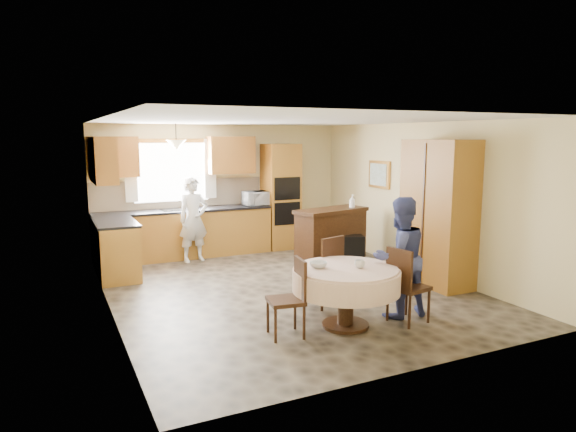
# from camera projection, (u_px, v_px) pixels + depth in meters

# --- Properties ---
(floor) EXTENTS (5.00, 6.00, 0.01)m
(floor) POSITION_uv_depth(u_px,v_px,m) (286.00, 289.00, 7.72)
(floor) COLOR brown
(floor) RESTS_ON ground
(ceiling) EXTENTS (5.00, 6.00, 0.01)m
(ceiling) POSITION_uv_depth(u_px,v_px,m) (286.00, 120.00, 7.33)
(ceiling) COLOR white
(ceiling) RESTS_ON wall_back
(wall_back) EXTENTS (5.00, 0.02, 2.50)m
(wall_back) POSITION_uv_depth(u_px,v_px,m) (222.00, 188.00, 10.20)
(wall_back) COLOR beige
(wall_back) RESTS_ON floor
(wall_front) EXTENTS (5.00, 0.02, 2.50)m
(wall_front) POSITION_uv_depth(u_px,v_px,m) (421.00, 246.00, 4.85)
(wall_front) COLOR beige
(wall_front) RESTS_ON floor
(wall_left) EXTENTS (0.02, 6.00, 2.50)m
(wall_left) POSITION_uv_depth(u_px,v_px,m) (107.00, 218.00, 6.46)
(wall_left) COLOR beige
(wall_left) RESTS_ON floor
(wall_right) EXTENTS (0.02, 6.00, 2.50)m
(wall_right) POSITION_uv_depth(u_px,v_px,m) (421.00, 198.00, 8.59)
(wall_right) COLOR beige
(wall_right) RESTS_ON floor
(window) EXTENTS (1.40, 0.03, 1.10)m
(window) POSITION_uv_depth(u_px,v_px,m) (171.00, 172.00, 9.71)
(window) COLOR white
(window) RESTS_ON wall_back
(curtain_left) EXTENTS (0.22, 0.02, 1.15)m
(curtain_left) POSITION_uv_depth(u_px,v_px,m) (131.00, 171.00, 9.34)
(curtain_left) COLOR white
(curtain_left) RESTS_ON wall_back
(curtain_right) EXTENTS (0.22, 0.02, 1.15)m
(curtain_right) POSITION_uv_depth(u_px,v_px,m) (210.00, 169.00, 9.97)
(curtain_right) COLOR white
(curtain_right) RESTS_ON wall_back
(base_cab_back) EXTENTS (3.30, 0.60, 0.88)m
(base_cab_back) POSITION_uv_depth(u_px,v_px,m) (185.00, 234.00, 9.70)
(base_cab_back) COLOR #B98231
(base_cab_back) RESTS_ON floor
(counter_back) EXTENTS (3.30, 0.64, 0.04)m
(counter_back) POSITION_uv_depth(u_px,v_px,m) (184.00, 210.00, 9.63)
(counter_back) COLOR black
(counter_back) RESTS_ON base_cab_back
(base_cab_left) EXTENTS (0.60, 1.20, 0.88)m
(base_cab_left) POSITION_uv_depth(u_px,v_px,m) (116.00, 250.00, 8.32)
(base_cab_left) COLOR #B98231
(base_cab_left) RESTS_ON floor
(counter_left) EXTENTS (0.64, 1.20, 0.04)m
(counter_left) POSITION_uv_depth(u_px,v_px,m) (115.00, 222.00, 8.25)
(counter_left) COLOR black
(counter_left) RESTS_ON base_cab_left
(backsplash) EXTENTS (3.30, 0.02, 0.55)m
(backsplash) POSITION_uv_depth(u_px,v_px,m) (180.00, 194.00, 9.84)
(backsplash) COLOR beige
(backsplash) RESTS_ON wall_back
(wall_cab_left) EXTENTS (0.85, 0.33, 0.72)m
(wall_cab_left) POSITION_uv_depth(u_px,v_px,m) (113.00, 157.00, 9.08)
(wall_cab_left) COLOR #B3682C
(wall_cab_left) RESTS_ON wall_back
(wall_cab_right) EXTENTS (0.90, 0.33, 0.72)m
(wall_cab_right) POSITION_uv_depth(u_px,v_px,m) (231.00, 155.00, 10.02)
(wall_cab_right) COLOR #B3682C
(wall_cab_right) RESTS_ON wall_back
(wall_cab_side) EXTENTS (0.33, 1.20, 0.72)m
(wall_cab_side) POSITION_uv_depth(u_px,v_px,m) (103.00, 160.00, 8.04)
(wall_cab_side) COLOR #B3682C
(wall_cab_side) RESTS_ON wall_left
(oven_tower) EXTENTS (0.66, 0.62, 2.12)m
(oven_tower) POSITION_uv_depth(u_px,v_px,m) (281.00, 196.00, 10.44)
(oven_tower) COLOR #B98231
(oven_tower) RESTS_ON floor
(oven_upper) EXTENTS (0.56, 0.01, 0.45)m
(oven_upper) POSITION_uv_depth(u_px,v_px,m) (287.00, 189.00, 10.13)
(oven_upper) COLOR black
(oven_upper) RESTS_ON oven_tower
(oven_lower) EXTENTS (0.56, 0.01, 0.45)m
(oven_lower) POSITION_uv_depth(u_px,v_px,m) (287.00, 214.00, 10.21)
(oven_lower) COLOR black
(oven_lower) RESTS_ON oven_tower
(pendant) EXTENTS (0.36, 0.36, 0.18)m
(pendant) POSITION_uv_depth(u_px,v_px,m) (176.00, 145.00, 9.20)
(pendant) COLOR beige
(pendant) RESTS_ON ceiling
(sideboard) EXTENTS (1.43, 0.85, 0.95)m
(sideboard) POSITION_uv_depth(u_px,v_px,m) (331.00, 239.00, 9.07)
(sideboard) COLOR #3E2410
(sideboard) RESTS_ON floor
(space_heater) EXTENTS (0.48, 0.41, 0.57)m
(space_heater) POSITION_uv_depth(u_px,v_px,m) (351.00, 251.00, 8.95)
(space_heater) COLOR black
(space_heater) RESTS_ON floor
(cupboard) EXTENTS (0.58, 1.17, 2.23)m
(cupboard) POSITION_uv_depth(u_px,v_px,m) (438.00, 213.00, 7.82)
(cupboard) COLOR #B98231
(cupboard) RESTS_ON floor
(dining_table) EXTENTS (1.28, 1.28, 0.73)m
(dining_table) POSITION_uv_depth(u_px,v_px,m) (346.00, 281.00, 6.11)
(dining_table) COLOR #3E2410
(dining_table) RESTS_ON floor
(chair_left) EXTENTS (0.44, 0.44, 0.90)m
(chair_left) POSITION_uv_depth(u_px,v_px,m) (292.00, 294.00, 5.85)
(chair_left) COLOR #3E2410
(chair_left) RESTS_ON floor
(chair_back) EXTENTS (0.51, 0.51, 0.97)m
(chair_back) POSITION_uv_depth(u_px,v_px,m) (327.00, 268.00, 6.85)
(chair_back) COLOR #3E2410
(chair_back) RESTS_ON floor
(chair_right) EXTENTS (0.48, 0.48, 0.95)m
(chair_right) POSITION_uv_depth(u_px,v_px,m) (405.00, 282.00, 6.23)
(chair_right) COLOR #3E2410
(chair_right) RESTS_ON floor
(framed_picture) EXTENTS (0.06, 0.62, 0.51)m
(framed_picture) POSITION_uv_depth(u_px,v_px,m) (379.00, 175.00, 9.55)
(framed_picture) COLOR #C5893A
(framed_picture) RESTS_ON wall_right
(microwave) EXTENTS (0.51, 0.37, 0.27)m
(microwave) POSITION_uv_depth(u_px,v_px,m) (256.00, 198.00, 10.17)
(microwave) COLOR silver
(microwave) RESTS_ON counter_back
(person_sink) EXTENTS (0.62, 0.47, 1.55)m
(person_sink) POSITION_uv_depth(u_px,v_px,m) (193.00, 220.00, 9.32)
(person_sink) COLOR silver
(person_sink) RESTS_ON floor
(person_dining) EXTENTS (0.76, 0.60, 1.53)m
(person_dining) POSITION_uv_depth(u_px,v_px,m) (400.00, 257.00, 6.45)
(person_dining) COLOR #38407B
(person_dining) RESTS_ON floor
(bowl_sideboard) EXTENTS (0.25, 0.25, 0.05)m
(bowl_sideboard) POSITION_uv_depth(u_px,v_px,m) (312.00, 212.00, 8.83)
(bowl_sideboard) COLOR #B2B2B2
(bowl_sideboard) RESTS_ON sideboard
(bottle_sideboard) EXTENTS (0.12, 0.12, 0.29)m
(bottle_sideboard) POSITION_uv_depth(u_px,v_px,m) (352.00, 203.00, 9.16)
(bottle_sideboard) COLOR silver
(bottle_sideboard) RESTS_ON sideboard
(cup_table) EXTENTS (0.14, 0.14, 0.10)m
(cup_table) POSITION_uv_depth(u_px,v_px,m) (360.00, 264.00, 6.06)
(cup_table) COLOR #B2B2B2
(cup_table) RESTS_ON dining_table
(bowl_table) EXTENTS (0.27, 0.27, 0.07)m
(bowl_table) POSITION_uv_depth(u_px,v_px,m) (318.00, 265.00, 6.09)
(bowl_table) COLOR #B2B2B2
(bowl_table) RESTS_ON dining_table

